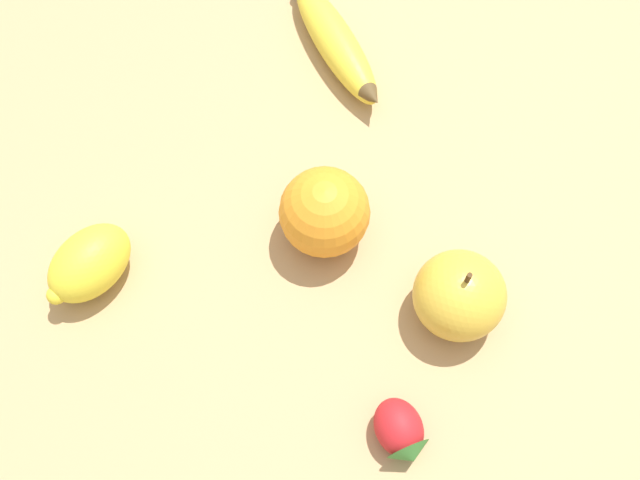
# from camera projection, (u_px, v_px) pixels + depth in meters

# --- Properties ---
(ground_plane) EXTENTS (3.00, 3.00, 0.00)m
(ground_plane) POSITION_uv_depth(u_px,v_px,m) (284.00, 171.00, 0.73)
(ground_plane) COLOR tan
(banana) EXTENTS (0.16, 0.14, 0.04)m
(banana) POSITION_uv_depth(u_px,v_px,m) (336.00, 43.00, 0.77)
(banana) COLOR yellow
(banana) RESTS_ON ground_plane
(orange) EXTENTS (0.08, 0.08, 0.08)m
(orange) POSITION_uv_depth(u_px,v_px,m) (324.00, 212.00, 0.67)
(orange) COLOR orange
(orange) RESTS_ON ground_plane
(strawberry) EXTENTS (0.07, 0.06, 0.04)m
(strawberry) POSITION_uv_depth(u_px,v_px,m) (401.00, 432.00, 0.61)
(strawberry) COLOR red
(strawberry) RESTS_ON ground_plane
(apple) EXTENTS (0.08, 0.08, 0.09)m
(apple) POSITION_uv_depth(u_px,v_px,m) (459.00, 295.00, 0.64)
(apple) COLOR gold
(apple) RESTS_ON ground_plane
(lemon) EXTENTS (0.10, 0.09, 0.06)m
(lemon) POSITION_uv_depth(u_px,v_px,m) (89.00, 264.00, 0.66)
(lemon) COLOR yellow
(lemon) RESTS_ON ground_plane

